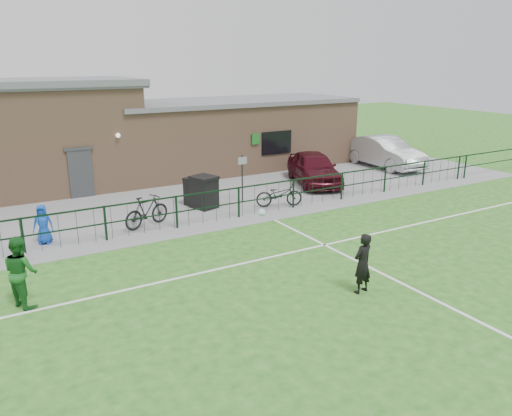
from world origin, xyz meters
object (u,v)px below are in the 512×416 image
car_silver (384,152)px  spectator_child (43,224)px  outfield_player (21,271)px  bicycle_e (279,195)px  car_maroon (314,168)px  wheelie_bin_left (196,192)px  ball_ground (23,256)px  wheelie_bin_right (204,193)px  sign_post (242,179)px  bicycle_d (147,211)px

car_silver → spectator_child: bearing=-167.1°
car_silver → outfield_player: outfield_player is taller
bicycle_e → car_maroon: bearing=-35.3°
wheelie_bin_left → car_maroon: (6.38, 0.52, 0.25)m
ball_ground → spectator_child: bearing=54.6°
wheelie_bin_right → sign_post: sign_post is taller
wheelie_bin_left → outfield_player: outfield_player is taller
sign_post → outfield_player: (-9.05, -5.38, -0.13)m
sign_post → ball_ground: size_ratio=8.58×
wheelie_bin_right → car_silver: size_ratio=0.24×
car_silver → bicycle_e: 9.99m
wheelie_bin_right → car_maroon: car_maroon is taller
wheelie_bin_left → outfield_player: 9.30m
outfield_player → ball_ground: (0.29, 3.14, -0.77)m
outfield_player → ball_ground: 3.25m
bicycle_e → wheelie_bin_left: bearing=76.2°
wheelie_bin_left → sign_post: 2.01m
bicycle_d → bicycle_e: (5.48, -0.23, -0.07)m
car_maroon → bicycle_d: car_maroon is taller
wheelie_bin_right → outfield_player: (-7.28, -5.36, 0.25)m
car_maroon → bicycle_d: (-9.04, -2.20, -0.20)m
bicycle_d → ball_ground: 4.40m
spectator_child → ball_ground: size_ratio=5.60×
car_maroon → car_silver: size_ratio=0.89×
spectator_child → wheelie_bin_right: bearing=30.5°
wheelie_bin_right → bicycle_e: (2.72, -1.36, -0.11)m
spectator_child → bicycle_e: bearing=18.7°
bicycle_e → outfield_player: bearing=132.2°
wheelie_bin_right → car_maroon: size_ratio=0.27×
bicycle_d → outfield_player: 6.19m
bicycle_d → ball_ground: (-4.23, -1.08, -0.47)m
bicycle_e → outfield_player: (-10.00, -4.00, 0.37)m
sign_post → bicycle_e: (0.95, -1.38, -0.50)m
sign_post → ball_ground: (-8.76, -2.23, -0.90)m
sign_post → spectator_child: size_ratio=1.53×
bicycle_e → sign_post: bearing=54.9°
spectator_child → car_silver: bearing=30.8°
spectator_child → ball_ground: bearing=-105.1°
car_maroon → outfield_player: outfield_player is taller
bicycle_d → ball_ground: bicycle_d is taller
car_maroon → ball_ground: 13.69m
sign_post → car_maroon: (4.51, 1.05, -0.23)m
car_maroon → ball_ground: car_maroon is taller
wheelie_bin_left → ball_ground: wheelie_bin_left is taller
car_silver → bicycle_d: size_ratio=2.68×
ball_ground → sign_post: bearing=14.3°
wheelie_bin_right → outfield_player: bearing=-161.8°
bicycle_e → wheelie_bin_right: bearing=83.8°
sign_post → spectator_child: bearing=-172.0°
car_maroon → spectator_child: size_ratio=3.48×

